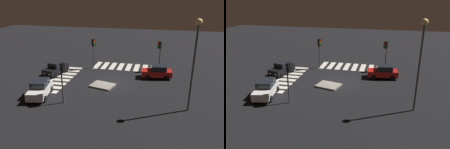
% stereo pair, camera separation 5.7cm
% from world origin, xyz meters
% --- Properties ---
extents(ground_plane, '(80.00, 80.00, 0.00)m').
position_xyz_m(ground_plane, '(0.00, 0.00, 0.00)').
color(ground_plane, black).
extents(traffic_island, '(2.99, 2.53, 0.18)m').
position_xyz_m(traffic_island, '(0.83, 1.37, 0.09)').
color(traffic_island, gray).
rests_on(traffic_island, ground).
extents(car_red, '(3.87, 2.07, 1.63)m').
position_xyz_m(car_red, '(-5.19, -2.65, 0.80)').
color(car_red, red).
rests_on(car_red, ground).
extents(car_white, '(2.38, 4.11, 1.71)m').
position_xyz_m(car_white, '(6.49, 5.27, 0.84)').
color(car_white, silver).
rests_on(car_white, ground).
extents(car_black, '(2.35, 3.94, 1.62)m').
position_xyz_m(car_black, '(7.75, -1.29, 0.80)').
color(car_black, black).
rests_on(car_black, ground).
extents(traffic_light_south, '(0.54, 0.53, 4.04)m').
position_xyz_m(traffic_light_south, '(-5.29, -5.65, 3.07)').
color(traffic_light_south, '#47474C').
rests_on(traffic_light_south, ground).
extents(traffic_light_north, '(0.54, 0.53, 4.10)m').
position_xyz_m(traffic_light_north, '(3.47, 6.05, 3.11)').
color(traffic_light_north, '#47474C').
rests_on(traffic_light_north, ground).
extents(traffic_light_east, '(0.54, 0.53, 4.19)m').
position_xyz_m(traffic_light_east, '(3.60, -4.66, 3.18)').
color(traffic_light_east, '#47474C').
rests_on(traffic_light_east, ground).
extents(street_lamp, '(0.56, 0.56, 8.31)m').
position_xyz_m(street_lamp, '(-8.25, 5.19, 5.60)').
color(street_lamp, '#47474C').
rests_on(street_lamp, ground).
extents(crosswalk_near, '(7.60, 3.20, 0.02)m').
position_xyz_m(crosswalk_near, '(0.00, -6.07, 0.01)').
color(crosswalk_near, silver).
rests_on(crosswalk_near, ground).
extents(crosswalk_side, '(3.20, 8.75, 0.02)m').
position_xyz_m(crosswalk_side, '(6.79, 0.00, 0.01)').
color(crosswalk_side, silver).
rests_on(crosswalk_side, ground).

